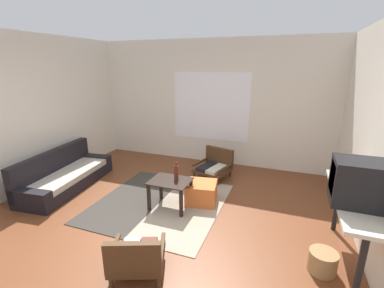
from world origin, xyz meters
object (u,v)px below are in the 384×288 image
(coffee_table, at_px, (170,186))
(glass_bottle, at_px, (176,172))
(ottoman_orange, at_px, (201,193))
(crt_television, at_px, (359,183))
(couch, at_px, (65,176))
(console_shelf, at_px, (351,205))
(armchair_striped_foreground, at_px, (136,257))
(armchair_by_window, at_px, (215,165))
(wicker_basket, at_px, (323,262))
(clay_vase, at_px, (348,175))

(coffee_table, xyz_separation_m, glass_bottle, (0.07, 0.09, 0.22))
(ottoman_orange, xyz_separation_m, crt_television, (1.93, -0.92, 0.89))
(couch, height_order, ottoman_orange, couch)
(coffee_table, height_order, glass_bottle, glass_bottle)
(coffee_table, xyz_separation_m, console_shelf, (2.33, -0.42, 0.36))
(couch, height_order, armchair_striped_foreground, couch)
(armchair_by_window, distance_m, crt_television, 2.96)
(couch, distance_m, armchair_striped_foreground, 2.79)
(glass_bottle, bearing_deg, armchair_by_window, 79.67)
(coffee_table, height_order, wicker_basket, coffee_table)
(crt_television, bearing_deg, armchair_by_window, 135.24)
(coffee_table, xyz_separation_m, clay_vase, (2.33, -0.07, 0.58))
(ottoman_orange, distance_m, crt_television, 2.32)
(couch, height_order, glass_bottle, glass_bottle)
(console_shelf, xyz_separation_m, wicker_basket, (-0.22, -0.23, -0.61))
(crt_television, bearing_deg, clay_vase, 89.65)
(clay_vase, bearing_deg, glass_bottle, 176.00)
(couch, height_order, console_shelf, console_shelf)
(armchair_by_window, height_order, glass_bottle, glass_bottle)
(clay_vase, bearing_deg, armchair_striped_foreground, -146.53)
(crt_television, relative_size, wicker_basket, 1.66)
(armchair_striped_foreground, bearing_deg, ottoman_orange, 86.10)
(armchair_by_window, xyz_separation_m, armchair_striped_foreground, (-0.03, -2.85, -0.00))
(armchair_by_window, xyz_separation_m, crt_television, (2.02, -2.01, 0.81))
(coffee_table, xyz_separation_m, ottoman_orange, (0.40, 0.33, -0.19))
(coffee_table, distance_m, clay_vase, 2.41)
(armchair_striped_foreground, xyz_separation_m, crt_television, (2.05, 0.84, 0.81))
(armchair_by_window, distance_m, glass_bottle, 1.39)
(console_shelf, bearing_deg, glass_bottle, 167.24)
(couch, bearing_deg, ottoman_orange, 7.62)
(armchair_striped_foreground, xyz_separation_m, clay_vase, (2.06, 1.36, 0.69))
(couch, relative_size, glass_bottle, 6.96)
(wicker_basket, bearing_deg, armchair_by_window, 131.12)
(couch, distance_m, crt_television, 4.57)
(couch, relative_size, ottoman_orange, 4.16)
(armchair_by_window, bearing_deg, wicker_basket, -48.88)
(clay_vase, distance_m, glass_bottle, 2.30)
(armchair_striped_foreground, distance_m, wicker_basket, 2.00)
(coffee_table, distance_m, glass_bottle, 0.24)
(armchair_striped_foreground, relative_size, glass_bottle, 2.58)
(armchair_by_window, distance_m, console_shelf, 2.78)
(armchair_striped_foreground, height_order, ottoman_orange, armchair_striped_foreground)
(clay_vase, bearing_deg, coffee_table, 178.31)
(armchair_striped_foreground, height_order, console_shelf, console_shelf)
(console_shelf, bearing_deg, crt_television, -91.13)
(armchair_striped_foreground, height_order, glass_bottle, glass_bottle)
(armchair_striped_foreground, xyz_separation_m, ottoman_orange, (0.12, 1.76, -0.08))
(couch, relative_size, wicker_basket, 6.54)
(ottoman_orange, bearing_deg, console_shelf, -21.37)
(glass_bottle, bearing_deg, armchair_striped_foreground, -82.01)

